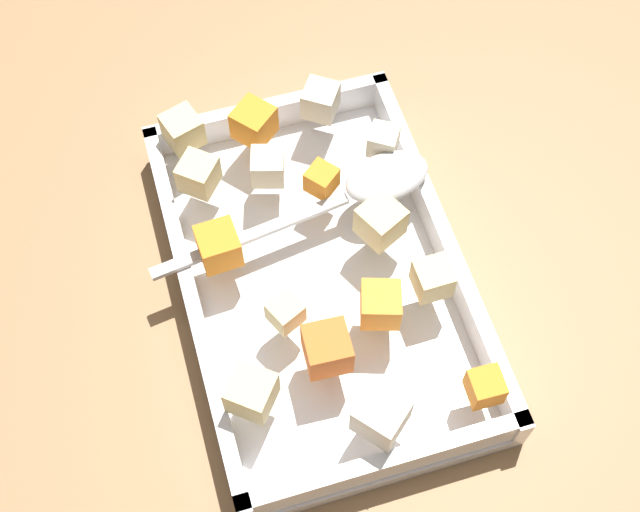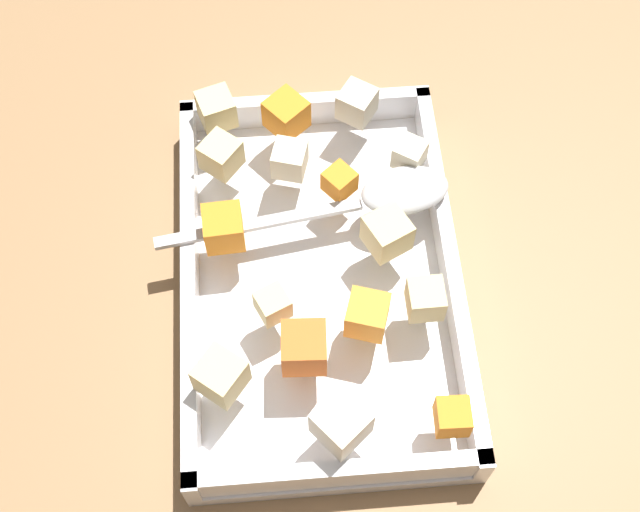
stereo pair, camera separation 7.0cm
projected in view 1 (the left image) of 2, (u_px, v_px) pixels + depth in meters
name	position (u px, v px, depth m)	size (l,w,h in m)	color
ground_plane	(300.00, 295.00, 0.74)	(4.00, 4.00, 0.00)	#936D47
baking_dish	(320.00, 280.00, 0.73)	(0.35, 0.23, 0.05)	silver
carrot_chunk_heap_top	(381.00, 305.00, 0.67)	(0.03, 0.03, 0.03)	orange
carrot_chunk_back_center	(331.00, 348.00, 0.65)	(0.03, 0.03, 0.03)	orange
carrot_chunk_corner_nw	(485.00, 387.00, 0.64)	(0.02, 0.02, 0.02)	orange
carrot_chunk_heap_side	(253.00, 123.00, 0.75)	(0.03, 0.03, 0.03)	orange
carrot_chunk_mid_left	(219.00, 246.00, 0.69)	(0.03, 0.03, 0.03)	orange
carrot_chunk_mid_right	(322.00, 180.00, 0.73)	(0.02, 0.02, 0.02)	orange
potato_chunk_far_left	(381.00, 221.00, 0.71)	(0.03, 0.03, 0.03)	#E0CC89
potato_chunk_corner_se	(183.00, 130.00, 0.75)	(0.03, 0.03, 0.03)	#E0CC89
potato_chunk_near_spoon	(252.00, 393.00, 0.64)	(0.03, 0.03, 0.03)	#E0CC89
potato_chunk_far_right	(383.00, 141.00, 0.75)	(0.02, 0.02, 0.02)	beige
potato_chunk_center	(272.00, 165.00, 0.73)	(0.03, 0.03, 0.03)	beige
potato_chunk_corner_ne	(285.00, 312.00, 0.67)	(0.02, 0.02, 0.02)	#E0CC89
potato_chunk_under_handle	(432.00, 279.00, 0.68)	(0.03, 0.03, 0.03)	#E0CC89
potato_chunk_corner_sw	(198.00, 174.00, 0.73)	(0.03, 0.03, 0.03)	#E0CC89
parsnip_chunk_front_center	(381.00, 415.00, 0.63)	(0.03, 0.03, 0.03)	silver
parsnip_chunk_near_left	(321.00, 100.00, 0.77)	(0.03, 0.03, 0.03)	beige
serving_spoon	(372.00, 183.00, 0.73)	(0.06, 0.25, 0.02)	silver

